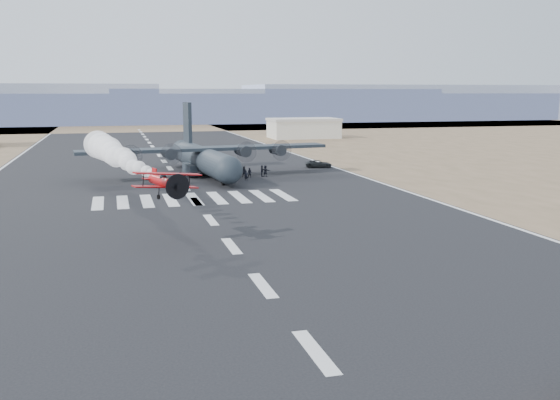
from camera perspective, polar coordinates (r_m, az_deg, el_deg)
name	(u,v)px	position (r m, az deg, el deg)	size (l,w,h in m)	color
ground	(315,352)	(34.33, 3.25, -13.68)	(500.00, 500.00, 0.00)	black
scrub_far	(136,126)	(260.39, -13.01, 6.59)	(500.00, 80.00, 0.00)	brown
runway_markings	(185,188)	(91.43, -8.68, 1.13)	(60.00, 260.00, 0.01)	silver
ridge_seg_d	(133,108)	(290.10, -13.30, 8.18)	(150.00, 50.00, 13.00)	#8A95B0
ridge_seg_e	(273,105)	(299.45, -0.64, 8.67)	(150.00, 50.00, 15.00)	#8A95B0
ridge_seg_f	(398,102)	(321.93, 10.76, 8.76)	(150.00, 50.00, 17.00)	#8A95B0
ridge_seg_g	(511,106)	(355.10, 20.33, 8.09)	(150.00, 50.00, 13.00)	#8A95B0
hangar_right	(304,128)	(188.67, 2.17, 6.60)	(20.50, 12.50, 5.90)	beige
aerobatic_biplane	(165,182)	(57.83, -10.48, 1.63)	(6.47, 5.88, 2.72)	red
smoke_trail	(107,151)	(87.12, -15.50, 4.34)	(8.27, 36.59, 4.03)	white
transport_aircraft	(203,157)	(104.36, -7.06, 3.93)	(41.13, 33.79, 11.86)	black
support_vehicle	(319,164)	(114.63, 3.55, 3.31)	(2.23, 4.84, 1.35)	black
crew_a	(180,177)	(96.37, -9.11, 2.07)	(0.62, 0.51, 1.70)	black
crew_b	(250,173)	(101.03, -2.78, 2.50)	(0.76, 0.47, 1.57)	black
crew_c	(185,179)	(95.06, -8.65, 1.95)	(1.05, 0.49, 1.62)	black
crew_d	(262,171)	(102.05, -1.67, 2.67)	(1.10, 0.56, 1.87)	black
crew_e	(233,178)	(95.14, -4.32, 2.05)	(0.80, 0.49, 1.65)	black
crew_f	(265,171)	(102.04, -1.35, 2.67)	(1.73, 0.56, 1.87)	black
crew_g	(246,176)	(97.29, -3.11, 2.23)	(0.60, 0.49, 1.64)	black
crew_h	(244,172)	(101.62, -3.29, 2.60)	(0.86, 0.53, 1.77)	black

